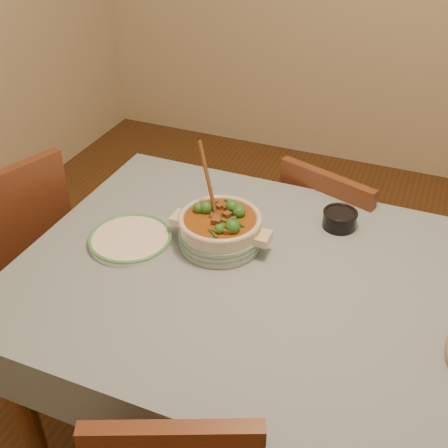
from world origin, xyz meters
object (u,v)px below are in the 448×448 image
(white_plate, at_px, (130,239))
(stew_casserole, at_px, (220,227))
(dining_table, at_px, (296,309))
(chair_left, at_px, (11,252))
(condiment_bowl, at_px, (340,218))
(chair_far, at_px, (332,242))

(white_plate, bearing_deg, stew_casserole, 19.99)
(dining_table, relative_size, chair_left, 1.84)
(dining_table, xyz_separation_m, chair_left, (-1.13, 0.04, -0.15))
(condiment_bowl, height_order, chair_left, chair_left)
(white_plate, xyz_separation_m, chair_far, (0.53, 0.64, -0.30))
(dining_table, bearing_deg, stew_casserole, 160.90)
(condiment_bowl, bearing_deg, white_plate, -150.40)
(white_plate, height_order, chair_left, chair_left)
(stew_casserole, bearing_deg, chair_left, -176.01)
(dining_table, distance_m, stew_casserole, 0.34)
(stew_casserole, xyz_separation_m, chair_far, (0.26, 0.54, -0.35))
(white_plate, bearing_deg, condiment_bowl, 29.60)
(chair_left, bearing_deg, condiment_bowl, 123.03)
(dining_table, height_order, chair_left, chair_left)
(chair_left, bearing_deg, stew_casserole, 112.66)
(chair_far, relative_size, chair_left, 0.91)
(dining_table, distance_m, chair_far, 0.67)
(dining_table, relative_size, chair_far, 2.03)
(white_plate, relative_size, condiment_bowl, 2.68)
(dining_table, height_order, white_plate, white_plate)
(stew_casserole, bearing_deg, condiment_bowl, 36.38)
(stew_casserole, bearing_deg, dining_table, -19.10)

